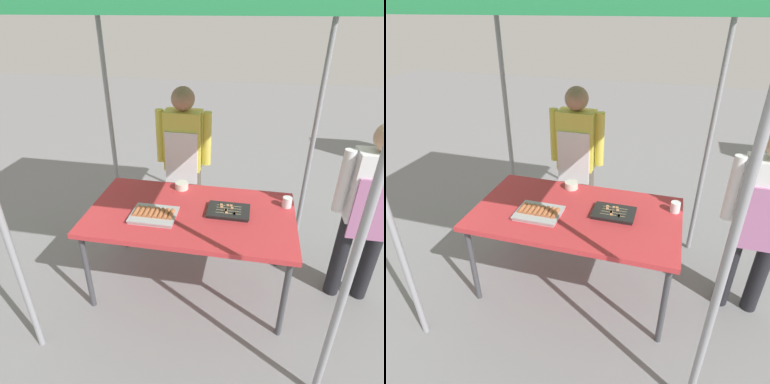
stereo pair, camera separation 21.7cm
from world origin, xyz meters
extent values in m
plane|color=slate|center=(0.00, 0.00, 0.00)|extent=(18.00, 18.00, 0.00)
cube|color=#C63338|center=(0.00, 0.00, 0.73)|extent=(1.60, 0.90, 0.04)
cylinder|color=#3F3F44|center=(-0.74, -0.39, 0.35)|extent=(0.04, 0.04, 0.71)
cylinder|color=#3F3F44|center=(0.74, -0.39, 0.35)|extent=(0.04, 0.04, 0.71)
cylinder|color=#3F3F44|center=(-0.74, 0.39, 0.35)|extent=(0.04, 0.04, 0.71)
cylinder|color=#3F3F44|center=(0.74, 0.39, 0.35)|extent=(0.04, 0.04, 0.71)
cylinder|color=gray|center=(-0.95, -0.80, 1.06)|extent=(0.04, 0.04, 2.13)
cylinder|color=gray|center=(0.95, -0.80, 1.06)|extent=(0.04, 0.04, 2.13)
cylinder|color=gray|center=(-0.95, 0.80, 1.06)|extent=(0.04, 0.04, 2.13)
cylinder|color=gray|center=(0.95, 0.80, 1.06)|extent=(0.04, 0.04, 2.13)
cube|color=#237F47|center=(0.00, 0.00, 2.16)|extent=(2.10, 1.80, 0.06)
cube|color=#ADADB2|center=(-0.26, -0.12, 0.76)|extent=(0.33, 0.26, 0.02)
cube|color=#ADADB2|center=(-0.26, -0.12, 0.78)|extent=(0.34, 0.27, 0.01)
cylinder|color=#B7663D|center=(-0.40, -0.12, 0.79)|extent=(0.04, 0.12, 0.04)
cylinder|color=#B7663D|center=(-0.36, -0.12, 0.79)|extent=(0.04, 0.12, 0.04)
cylinder|color=#B7663D|center=(-0.32, -0.12, 0.79)|extent=(0.04, 0.12, 0.04)
cylinder|color=#B7663D|center=(-0.28, -0.12, 0.79)|extent=(0.04, 0.12, 0.04)
cylinder|color=#B7663D|center=(-0.24, -0.12, 0.79)|extent=(0.04, 0.12, 0.04)
cylinder|color=#B7663D|center=(-0.20, -0.12, 0.79)|extent=(0.04, 0.12, 0.04)
cylinder|color=#B7663D|center=(-0.16, -0.12, 0.79)|extent=(0.04, 0.12, 0.04)
cylinder|color=#B7663D|center=(-0.13, -0.12, 0.79)|extent=(0.04, 0.12, 0.04)
cube|color=black|center=(0.29, 0.04, 0.76)|extent=(0.31, 0.21, 0.02)
cube|color=black|center=(0.29, 0.04, 0.78)|extent=(0.32, 0.23, 0.01)
cylinder|color=tan|center=(0.29, -0.01, 0.78)|extent=(0.19, 0.01, 0.01)
cube|color=tan|center=(0.28, -0.01, 0.78)|extent=(0.02, 0.02, 0.02)
cube|color=tan|center=(0.34, -0.01, 0.78)|extent=(0.02, 0.02, 0.02)
cube|color=tan|center=(0.34, -0.01, 0.78)|extent=(0.02, 0.02, 0.02)
cylinder|color=tan|center=(0.29, 0.02, 0.78)|extent=(0.19, 0.01, 0.01)
cube|color=tan|center=(0.27, 0.02, 0.78)|extent=(0.02, 0.02, 0.02)
cube|color=tan|center=(0.27, 0.02, 0.78)|extent=(0.02, 0.02, 0.02)
cylinder|color=tan|center=(0.29, 0.06, 0.78)|extent=(0.19, 0.01, 0.01)
cube|color=tan|center=(0.31, 0.06, 0.78)|extent=(0.02, 0.02, 0.02)
cube|color=tan|center=(0.23, 0.06, 0.78)|extent=(0.02, 0.02, 0.02)
cylinder|color=tan|center=(0.29, 0.09, 0.78)|extent=(0.19, 0.01, 0.01)
cube|color=tan|center=(0.28, 0.09, 0.78)|extent=(0.02, 0.02, 0.02)
cube|color=tan|center=(0.30, 0.09, 0.78)|extent=(0.02, 0.02, 0.02)
cube|color=tan|center=(0.23, 0.09, 0.78)|extent=(0.02, 0.02, 0.02)
cylinder|color=silver|center=(-0.15, 0.36, 0.78)|extent=(0.11, 0.11, 0.06)
cylinder|color=white|center=(0.74, 0.22, 0.79)|extent=(0.07, 0.07, 0.08)
cylinder|color=#595147|center=(-0.32, 0.72, 0.39)|extent=(0.12, 0.12, 0.78)
cylinder|color=#595147|center=(-0.10, 0.72, 0.39)|extent=(0.12, 0.12, 0.78)
cube|color=#D8CC4C|center=(-0.21, 0.72, 1.06)|extent=(0.34, 0.20, 0.56)
cube|color=white|center=(-0.21, 0.61, 0.92)|extent=(0.30, 0.02, 0.50)
cylinder|color=#D8CC4C|center=(-0.43, 0.72, 1.09)|extent=(0.08, 0.08, 0.50)
cylinder|color=#D8CC4C|center=(0.01, 0.72, 1.09)|extent=(0.08, 0.08, 0.50)
sphere|color=#9E7256|center=(-0.21, 0.72, 1.45)|extent=(0.21, 0.21, 0.21)
cylinder|color=black|center=(1.20, 0.13, 0.38)|extent=(0.12, 0.12, 0.76)
cylinder|color=black|center=(1.42, 0.13, 0.38)|extent=(0.12, 0.12, 0.76)
cube|color=white|center=(1.31, 0.13, 1.03)|extent=(0.34, 0.20, 0.54)
cube|color=#B26B9E|center=(1.31, 0.02, 0.89)|extent=(0.30, 0.02, 0.48)
cylinder|color=white|center=(1.09, 0.13, 1.06)|extent=(0.08, 0.08, 0.48)
camera|label=1|loc=(0.42, -2.15, 2.16)|focal=31.22mm
camera|label=2|loc=(0.63, -2.10, 2.16)|focal=31.22mm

